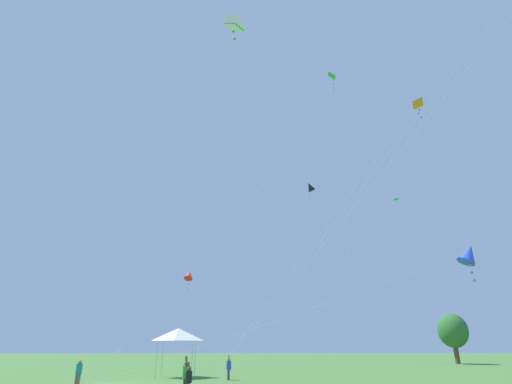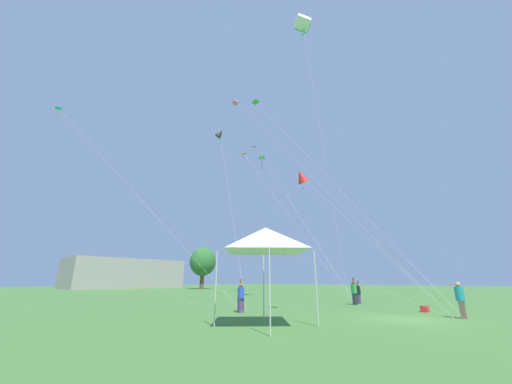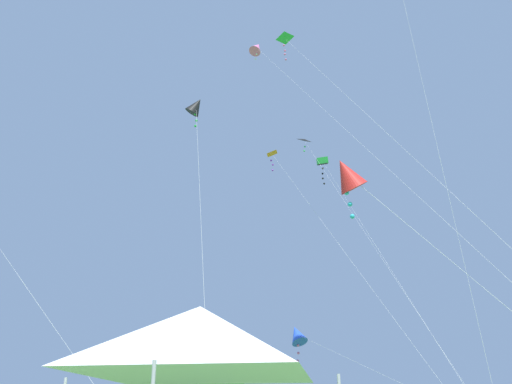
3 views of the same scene
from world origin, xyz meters
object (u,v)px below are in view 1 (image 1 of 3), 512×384
(kite_blue_diamond_0, at_px, (468,254))
(person_teal_shirt, at_px, (79,372))
(person_green_shirt, at_px, (186,376))
(person_blue_shirt, at_px, (229,368))
(festival_tent, at_px, (178,334))
(kite_cyan_delta_2, at_px, (394,202))
(person_black_shirt, at_px, (189,380))
(kite_green_delta_1, at_px, (329,81))
(kite_red_diamond_9, at_px, (189,275))
(kite_orange_delta_3, at_px, (416,107))
(kite_black_diamond_7, at_px, (310,187))
(kite_white_box_4, at_px, (234,24))

(kite_blue_diamond_0, bearing_deg, person_teal_shirt, -110.56)
(person_green_shirt, height_order, person_teal_shirt, person_green_shirt)
(person_green_shirt, bearing_deg, person_blue_shirt, -40.51)
(festival_tent, bearing_deg, kite_cyan_delta_2, 101.70)
(person_green_shirt, xyz_separation_m, person_teal_shirt, (-4.27, -7.70, -0.06))
(person_black_shirt, bearing_deg, kite_cyan_delta_2, 169.92)
(person_blue_shirt, xyz_separation_m, kite_green_delta_1, (9.51, 7.65, 21.73))
(kite_green_delta_1, xyz_separation_m, kite_red_diamond_9, (-7.64, -11.17, -14.46))
(festival_tent, height_order, kite_blue_diamond_0, kite_blue_diamond_0)
(person_blue_shirt, height_order, kite_blue_diamond_0, kite_blue_diamond_0)
(person_green_shirt, xyz_separation_m, kite_orange_delta_3, (2.50, 15.33, 17.40))
(person_black_shirt, height_order, kite_orange_delta_3, kite_orange_delta_3)
(person_green_shirt, height_order, person_blue_shirt, person_green_shirt)
(kite_orange_delta_3, bearing_deg, kite_red_diamond_9, -123.04)
(person_teal_shirt, distance_m, person_blue_shirt, 11.66)
(festival_tent, distance_m, kite_green_delta_1, 25.96)
(person_teal_shirt, xyz_separation_m, kite_red_diamond_9, (-3.90, 6.62, 7.25))
(kite_black_diamond_7, bearing_deg, person_blue_shirt, -115.94)
(kite_green_delta_1, distance_m, kite_red_diamond_9, 19.80)
(person_teal_shirt, distance_m, kite_green_delta_1, 28.32)
(festival_tent, distance_m, kite_black_diamond_7, 18.03)
(festival_tent, xyz_separation_m, kite_orange_delta_3, (15.54, 17.61, 14.84))
(person_black_shirt, relative_size, kite_red_diamond_9, 0.21)
(person_black_shirt, xyz_separation_m, kite_cyan_delta_2, (-19.35, 21.34, 17.77))
(kite_red_diamond_9, bearing_deg, kite_white_box_4, 26.66)
(kite_black_diamond_7, bearing_deg, kite_white_box_4, -52.85)
(person_green_shirt, relative_size, kite_white_box_4, 0.07)
(kite_cyan_delta_2, xyz_separation_m, kite_red_diamond_9, (9.82, -22.72, -10.45))
(person_black_shirt, bearing_deg, kite_green_delta_1, 138.64)
(festival_tent, distance_m, kite_orange_delta_3, 27.78)
(kite_black_diamond_7, bearing_deg, festival_tent, -118.70)
(festival_tent, distance_m, person_teal_shirt, 10.64)
(kite_blue_diamond_0, bearing_deg, kite_red_diamond_9, -126.96)
(kite_cyan_delta_2, bearing_deg, kite_white_box_4, -49.28)
(person_black_shirt, bearing_deg, kite_blue_diamond_0, 116.09)
(person_green_shirt, relative_size, kite_green_delta_1, 0.09)
(festival_tent, height_order, kite_white_box_4, kite_white_box_4)
(kite_cyan_delta_2, bearing_deg, person_teal_shirt, -64.94)
(kite_orange_delta_3, xyz_separation_m, kite_white_box_4, (-3.88, -13.00, 10.54))
(person_green_shirt, distance_m, kite_green_delta_1, 23.90)
(person_blue_shirt, distance_m, kite_cyan_delta_2, 27.31)
(person_blue_shirt, relative_size, kite_red_diamond_9, 0.22)
(person_teal_shirt, bearing_deg, person_green_shirt, -169.05)
(kite_blue_diamond_0, relative_size, kite_red_diamond_9, 2.74)
(kite_red_diamond_9, bearing_deg, kite_black_diamond_7, 81.88)
(kite_green_delta_1, bearing_deg, person_blue_shirt, -141.18)
(kite_cyan_delta_2, xyz_separation_m, kite_white_box_4, (16.62, -19.31, 10.30))
(festival_tent, height_order, person_green_shirt, festival_tent)
(kite_blue_diamond_0, distance_m, kite_green_delta_1, 17.01)
(kite_white_box_4, bearing_deg, festival_tent, -158.43)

